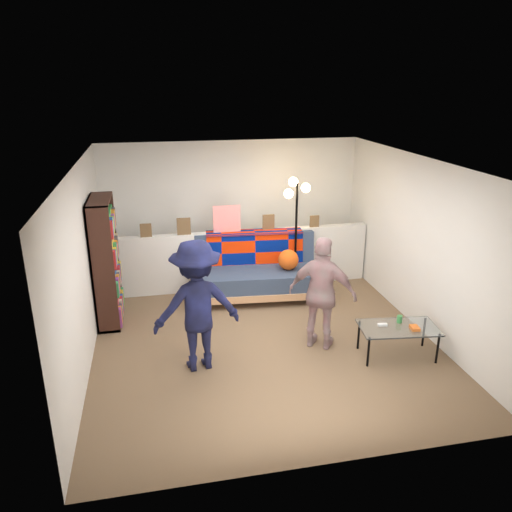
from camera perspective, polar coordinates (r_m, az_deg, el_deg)
The scene contains 10 objects.
ground at distance 7.02m, azimuth 0.67°, elevation -9.19°, with size 5.00×5.00×0.00m, color brown.
room_shell at distance 6.83m, azimuth -0.12°, elevation 5.11°, with size 4.60×5.05×2.45m.
half_wall_ledge at distance 8.42m, azimuth -1.94°, elevation -0.39°, with size 4.45×0.15×1.00m, color silver.
ledge_decor at distance 8.16m, azimuth -3.54°, elevation 3.92°, with size 2.97×0.02×0.45m.
futon_sofa at distance 8.12m, azimuth 0.22°, elevation -1.79°, with size 2.16×1.16×0.89m.
bookshelf at distance 7.47m, azimuth -16.79°, elevation -1.04°, with size 0.31×0.92×1.83m.
coffee_table at distance 6.65m, azimuth 16.02°, elevation -8.00°, with size 1.04×0.66×0.51m.
floor_lamp at distance 8.12m, azimuth 4.55°, elevation 5.03°, with size 0.44×0.37×1.90m.
person_left at distance 6.03m, azimuth -6.77°, elevation -5.67°, with size 1.06×0.61×1.64m, color black.
person_right at distance 6.52m, azimuth 7.59°, elevation -4.30°, with size 0.89×0.37×1.52m, color #D0868E.
Camera 1 is at (-1.33, -6.00, 3.38)m, focal length 35.00 mm.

